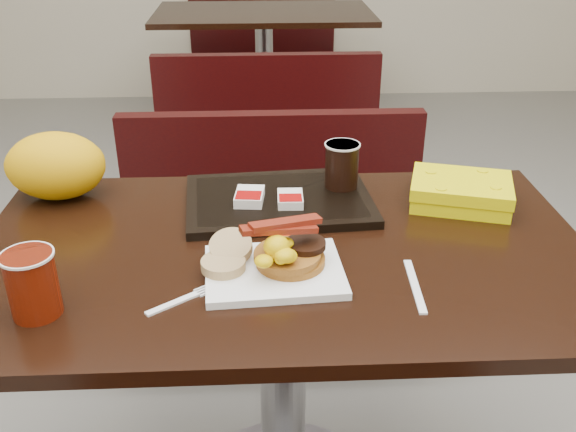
{
  "coord_description": "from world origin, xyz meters",
  "views": [
    {
      "loc": [
        -0.04,
        -1.08,
        1.38
      ],
      "look_at": [
        0.01,
        0.03,
        0.8
      ],
      "focal_mm": 40.15,
      "sensor_mm": 36.0,
      "label": 1
    }
  ],
  "objects_px": {
    "platter": "(274,271)",
    "pancake_stack": "(290,257)",
    "table_near": "(283,393)",
    "bench_far_n": "(263,52)",
    "hashbrown_sleeve_right": "(290,199)",
    "bench_near_n": "(274,243)",
    "bench_far_s": "(267,120)",
    "fork": "(172,304)",
    "paper_bag": "(56,166)",
    "coffee_cup_far": "(342,165)",
    "coffee_cup_near": "(32,284)",
    "tray": "(279,201)",
    "table_far": "(265,78)",
    "clamshell": "(461,192)",
    "hashbrown_sleeve_left": "(249,197)",
    "knife": "(415,286)"
  },
  "relations": [
    {
      "from": "platter",
      "to": "pancake_stack",
      "type": "xyz_separation_m",
      "value": [
        0.03,
        0.02,
        0.02
      ]
    },
    {
      "from": "table_near",
      "to": "platter",
      "type": "relative_size",
      "value": 4.87
    },
    {
      "from": "bench_far_n",
      "to": "hashbrown_sleeve_right",
      "type": "height_order",
      "value": "hashbrown_sleeve_right"
    },
    {
      "from": "bench_near_n",
      "to": "bench_far_s",
      "type": "xyz_separation_m",
      "value": [
        0.0,
        1.2,
        0.0
      ]
    },
    {
      "from": "fork",
      "to": "bench_near_n",
      "type": "bearing_deg",
      "value": 41.55
    },
    {
      "from": "bench_near_n",
      "to": "paper_bag",
      "type": "distance_m",
      "value": 0.81
    },
    {
      "from": "paper_bag",
      "to": "coffee_cup_far",
      "type": "bearing_deg",
      "value": -1.41
    },
    {
      "from": "coffee_cup_near",
      "to": "tray",
      "type": "bearing_deg",
      "value": 43.05
    },
    {
      "from": "fork",
      "to": "tray",
      "type": "height_order",
      "value": "tray"
    },
    {
      "from": "table_far",
      "to": "bench_far_s",
      "type": "xyz_separation_m",
      "value": [
        0.0,
        -0.7,
        -0.02
      ]
    },
    {
      "from": "paper_bag",
      "to": "clamshell",
      "type": "bearing_deg",
      "value": -5.13
    },
    {
      "from": "coffee_cup_far",
      "to": "clamshell",
      "type": "distance_m",
      "value": 0.27
    },
    {
      "from": "hashbrown_sleeve_left",
      "to": "clamshell",
      "type": "bearing_deg",
      "value": 6.56
    },
    {
      "from": "tray",
      "to": "fork",
      "type": "bearing_deg",
      "value": -121.94
    },
    {
      "from": "knife",
      "to": "hashbrown_sleeve_right",
      "type": "distance_m",
      "value": 0.37
    },
    {
      "from": "bench_near_n",
      "to": "bench_far_n",
      "type": "distance_m",
      "value": 2.6
    },
    {
      "from": "bench_far_s",
      "to": "fork",
      "type": "xyz_separation_m",
      "value": [
        -0.19,
        -2.08,
        0.39
      ]
    },
    {
      "from": "bench_far_s",
      "to": "hashbrown_sleeve_right",
      "type": "distance_m",
      "value": 1.79
    },
    {
      "from": "bench_far_n",
      "to": "fork",
      "type": "relative_size",
      "value": 7.4
    },
    {
      "from": "table_far",
      "to": "pancake_stack",
      "type": "relative_size",
      "value": 9.47
    },
    {
      "from": "pancake_stack",
      "to": "coffee_cup_far",
      "type": "distance_m",
      "value": 0.35
    },
    {
      "from": "bench_near_n",
      "to": "coffee_cup_far",
      "type": "relative_size",
      "value": 9.8
    },
    {
      "from": "fork",
      "to": "paper_bag",
      "type": "xyz_separation_m",
      "value": [
        -0.3,
        0.44,
        0.07
      ]
    },
    {
      "from": "table_near",
      "to": "table_far",
      "type": "relative_size",
      "value": 1.0
    },
    {
      "from": "table_far",
      "to": "hashbrown_sleeve_left",
      "type": "height_order",
      "value": "hashbrown_sleeve_left"
    },
    {
      "from": "table_far",
      "to": "hashbrown_sleeve_left",
      "type": "bearing_deg",
      "value": -91.52
    },
    {
      "from": "hashbrown_sleeve_left",
      "to": "table_far",
      "type": "bearing_deg",
      "value": 94.6
    },
    {
      "from": "coffee_cup_near",
      "to": "tray",
      "type": "xyz_separation_m",
      "value": [
        0.41,
        0.38,
        -0.05
      ]
    },
    {
      "from": "table_far",
      "to": "tray",
      "type": "distance_m",
      "value": 2.44
    },
    {
      "from": "pancake_stack",
      "to": "knife",
      "type": "relative_size",
      "value": 0.76
    },
    {
      "from": "bench_near_n",
      "to": "hashbrown_sleeve_left",
      "type": "relative_size",
      "value": 12.4
    },
    {
      "from": "pancake_stack",
      "to": "bench_near_n",
      "type": "bearing_deg",
      "value": 90.81
    },
    {
      "from": "hashbrown_sleeve_left",
      "to": "clamshell",
      "type": "xyz_separation_m",
      "value": [
        0.46,
        0.0,
        -0.0
      ]
    },
    {
      "from": "table_near",
      "to": "knife",
      "type": "height_order",
      "value": "knife"
    },
    {
      "from": "table_far",
      "to": "hashbrown_sleeve_right",
      "type": "height_order",
      "value": "hashbrown_sleeve_right"
    },
    {
      "from": "bench_near_n",
      "to": "tray",
      "type": "distance_m",
      "value": 0.65
    },
    {
      "from": "bench_near_n",
      "to": "table_far",
      "type": "distance_m",
      "value": 1.9
    },
    {
      "from": "fork",
      "to": "paper_bag",
      "type": "relative_size",
      "value": 0.62
    },
    {
      "from": "knife",
      "to": "hashbrown_sleeve_left",
      "type": "relative_size",
      "value": 2.07
    },
    {
      "from": "bench_far_s",
      "to": "fork",
      "type": "relative_size",
      "value": 7.4
    },
    {
      "from": "coffee_cup_near",
      "to": "coffee_cup_far",
      "type": "bearing_deg",
      "value": 38.0
    },
    {
      "from": "bench_far_n",
      "to": "platter",
      "type": "distance_m",
      "value": 3.42
    },
    {
      "from": "bench_far_s",
      "to": "platter",
      "type": "distance_m",
      "value": 2.04
    },
    {
      "from": "fork",
      "to": "bench_far_s",
      "type": "bearing_deg",
      "value": 48.59
    },
    {
      "from": "bench_far_s",
      "to": "hashbrown_sleeve_left",
      "type": "xyz_separation_m",
      "value": [
        -0.06,
        -1.73,
        0.42
      ]
    },
    {
      "from": "bench_far_n",
      "to": "clamshell",
      "type": "xyz_separation_m",
      "value": [
        0.4,
        -3.13,
        0.42
      ]
    },
    {
      "from": "coffee_cup_far",
      "to": "coffee_cup_near",
      "type": "bearing_deg",
      "value": -142.0
    },
    {
      "from": "hashbrown_sleeve_right",
      "to": "fork",
      "type": "bearing_deg",
      "value": -121.47
    },
    {
      "from": "hashbrown_sleeve_left",
      "to": "clamshell",
      "type": "relative_size",
      "value": 0.38
    },
    {
      "from": "pancake_stack",
      "to": "hashbrown_sleeve_left",
      "type": "relative_size",
      "value": 1.57
    }
  ]
}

